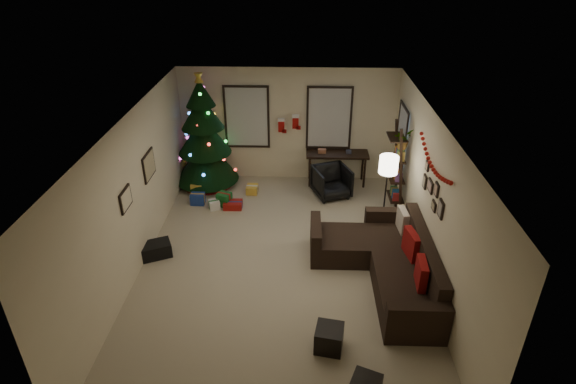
{
  "coord_description": "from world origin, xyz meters",
  "views": [
    {
      "loc": [
        0.35,
        -6.79,
        5.18
      ],
      "look_at": [
        0.1,
        0.6,
        1.15
      ],
      "focal_mm": 29.04,
      "sensor_mm": 36.0,
      "label": 1
    }
  ],
  "objects_px": {
    "christmas_tree": "(204,139)",
    "bookshelf": "(397,172)",
    "desk": "(337,157)",
    "sofa": "(387,262)",
    "desk_chair": "(332,182)"
  },
  "relations": [
    {
      "from": "sofa",
      "to": "desk",
      "type": "relative_size",
      "value": 1.96
    },
    {
      "from": "sofa",
      "to": "desk_chair",
      "type": "xyz_separation_m",
      "value": [
        -0.81,
        2.86,
        0.07
      ]
    },
    {
      "from": "christmas_tree",
      "to": "desk_chair",
      "type": "xyz_separation_m",
      "value": [
        2.93,
        -0.5,
        -0.79
      ]
    },
    {
      "from": "desk",
      "to": "bookshelf",
      "type": "height_order",
      "value": "bookshelf"
    },
    {
      "from": "christmas_tree",
      "to": "desk",
      "type": "relative_size",
      "value": 1.9
    },
    {
      "from": "christmas_tree",
      "to": "bookshelf",
      "type": "relative_size",
      "value": 1.37
    },
    {
      "from": "sofa",
      "to": "bookshelf",
      "type": "distance_m",
      "value": 2.3
    },
    {
      "from": "christmas_tree",
      "to": "desk",
      "type": "height_order",
      "value": "christmas_tree"
    },
    {
      "from": "sofa",
      "to": "desk",
      "type": "height_order",
      "value": "sofa"
    },
    {
      "from": "sofa",
      "to": "christmas_tree",
      "type": "bearing_deg",
      "value": 138.01
    },
    {
      "from": "desk_chair",
      "to": "sofa",
      "type": "bearing_deg",
      "value": -94.77
    },
    {
      "from": "sofa",
      "to": "bookshelf",
      "type": "height_order",
      "value": "bookshelf"
    },
    {
      "from": "desk",
      "to": "desk_chair",
      "type": "bearing_deg",
      "value": -102.94
    },
    {
      "from": "christmas_tree",
      "to": "sofa",
      "type": "relative_size",
      "value": 0.97
    },
    {
      "from": "sofa",
      "to": "desk",
      "type": "distance_m",
      "value": 3.59
    }
  ]
}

